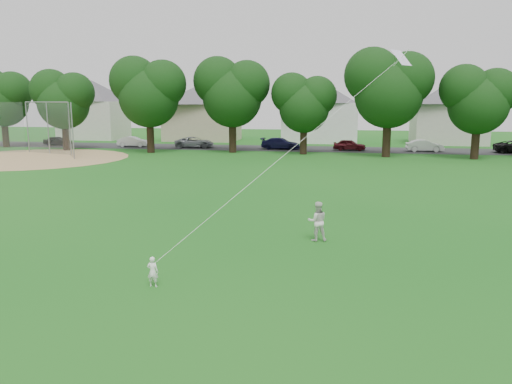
% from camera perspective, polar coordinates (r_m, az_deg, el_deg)
% --- Properties ---
extents(ground, '(160.00, 160.00, 0.00)m').
position_cam_1_polar(ground, '(15.80, -1.89, -9.52)').
color(ground, '#145816').
rests_on(ground, ground).
extents(street, '(90.00, 7.00, 0.01)m').
position_cam_1_polar(street, '(56.88, 6.81, 4.91)').
color(street, '#2D2D30').
rests_on(street, ground).
extents(dirt_infield, '(18.00, 18.00, 0.02)m').
position_cam_1_polar(dirt_infield, '(51.80, -24.33, 3.53)').
color(dirt_infield, '#9E7F51').
rests_on(dirt_infield, ground).
extents(toddler, '(0.34, 0.23, 0.92)m').
position_cam_1_polar(toddler, '(15.06, -11.72, -8.91)').
color(toddler, white).
rests_on(toddler, ground).
extents(older_boy, '(0.87, 0.74, 1.56)m').
position_cam_1_polar(older_boy, '(19.50, 7.02, -3.34)').
color(older_boy, silver).
rests_on(older_boy, ground).
extents(kite, '(4.23, 4.24, 12.35)m').
position_cam_1_polar(kite, '(17.06, 4.42, 5.20)').
color(kite, white).
rests_on(kite, ground).
extents(baseball_backstop, '(11.38, 5.01, 5.24)m').
position_cam_1_polar(baseball_backstop, '(55.21, -23.14, 6.71)').
color(baseball_backstop, gray).
rests_on(baseball_backstop, ground).
extents(tree_row, '(81.93, 9.40, 10.64)m').
position_cam_1_polar(tree_row, '(50.21, 10.81, 11.47)').
color(tree_row, black).
rests_on(tree_row, ground).
extents(parked_cars, '(64.03, 2.62, 1.29)m').
position_cam_1_polar(parked_cars, '(55.76, 8.47, 5.40)').
color(parked_cars, black).
rests_on(parked_cars, ground).
extents(house_row, '(76.06, 13.73, 10.14)m').
position_cam_1_polar(house_row, '(66.60, 7.53, 9.89)').
color(house_row, silver).
rests_on(house_row, ground).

